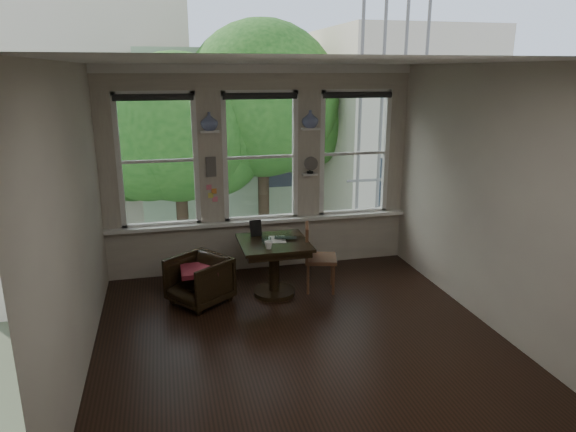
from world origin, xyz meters
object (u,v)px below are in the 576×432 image
object	(u,v)px
armchair_left	(199,280)
side_chair_right	(321,258)
mug	(269,245)
table	(274,268)
laptop	(285,239)

from	to	relation	value
armchair_left	side_chair_right	world-z (taller)	side_chair_right
side_chair_right	mug	world-z (taller)	side_chair_right
table	laptop	distance (m)	0.42
table	mug	size ratio (longest dim) A/B	8.55
table	laptop	world-z (taller)	laptop
table	armchair_left	distance (m)	1.00
armchair_left	laptop	world-z (taller)	laptop
side_chair_right	laptop	size ratio (longest dim) A/B	3.13
laptop	mug	xyz separation A→B (m)	(-0.28, -0.28, 0.04)
armchair_left	mug	distance (m)	1.02
laptop	mug	size ratio (longest dim) A/B	2.79
laptop	armchair_left	bearing A→B (deg)	-160.43
armchair_left	side_chair_right	xyz separation A→B (m)	(1.64, 0.04, 0.15)
armchair_left	laptop	bearing A→B (deg)	56.20
armchair_left	side_chair_right	size ratio (longest dim) A/B	0.74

